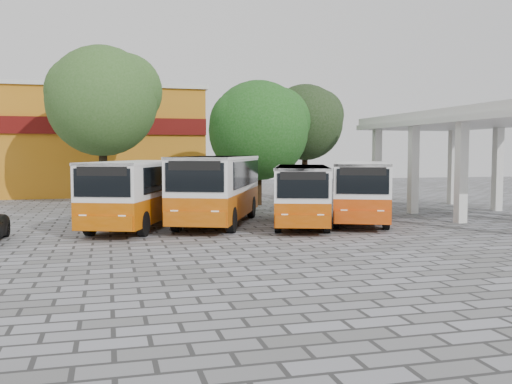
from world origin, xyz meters
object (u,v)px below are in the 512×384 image
object	(u,v)px
bus_far_left	(137,189)
bus_centre_right	(302,191)
bus_far_right	(360,188)
bus_centre_left	(218,185)

from	to	relation	value
bus_far_left	bus_centre_right	world-z (taller)	bus_far_left
bus_far_right	bus_centre_left	bearing A→B (deg)	-164.76
bus_far_left	bus_centre_left	size ratio (longest dim) A/B	0.93
bus_centre_right	bus_far_left	bearing A→B (deg)	-170.29
bus_far_left	bus_far_right	distance (m)	10.34
bus_centre_left	bus_far_left	bearing A→B (deg)	-152.70
bus_centre_right	bus_far_right	bearing A→B (deg)	28.08
bus_far_right	bus_centre_right	bearing A→B (deg)	-147.30
bus_far_left	bus_centre_left	bearing A→B (deg)	25.73
bus_far_left	bus_centre_left	distance (m)	3.66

